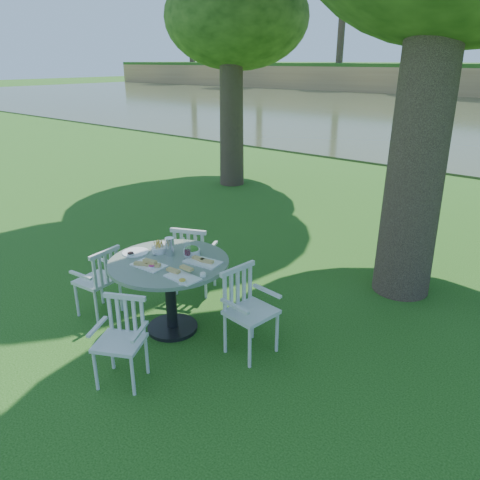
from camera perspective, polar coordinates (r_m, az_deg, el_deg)
name	(u,v)px	position (r m, az deg, el deg)	size (l,w,h in m)	color
ground	(230,310)	(5.73, -1.28, -8.51)	(140.00, 140.00, 0.00)	#123E0C
table	(170,276)	(5.11, -8.58, -4.38)	(1.28, 1.28, 0.84)	black
chair_ne	(245,303)	(4.78, 0.62, -7.74)	(0.48, 0.50, 0.90)	silver
chair_nw	(192,255)	(5.93, -5.84, -1.82)	(0.60, 0.58, 0.91)	silver
chair_sw	(101,277)	(5.63, -16.55, -4.36)	(0.44, 0.47, 0.85)	silver
chair_se	(123,332)	(4.54, -14.08, -10.87)	(0.55, 0.53, 0.82)	silver
tableware	(172,255)	(5.08, -8.32, -1.77)	(1.19, 0.71, 0.21)	white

